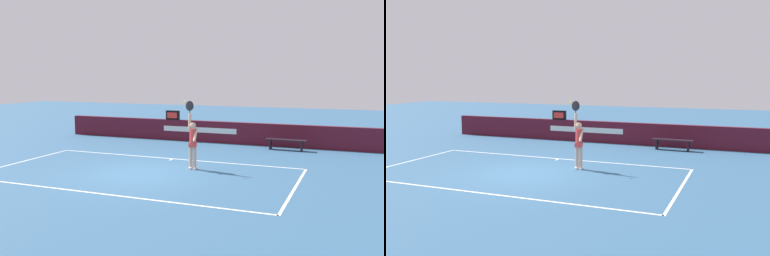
% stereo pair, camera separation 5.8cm
% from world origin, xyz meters
% --- Properties ---
extents(ground_plane, '(60.00, 60.00, 0.00)m').
position_xyz_m(ground_plane, '(0.00, 0.00, 0.00)').
color(ground_plane, '#335D82').
extents(court_lines, '(10.11, 5.24, 0.00)m').
position_xyz_m(court_lines, '(0.00, 0.07, 0.00)').
color(court_lines, white).
rests_on(court_lines, ground).
extents(back_wall, '(15.55, 0.28, 1.02)m').
position_xyz_m(back_wall, '(-0.00, 7.01, 0.51)').
color(back_wall, '#4B1120').
rests_on(back_wall, ground).
extents(speed_display, '(0.68, 0.20, 0.45)m').
position_xyz_m(speed_display, '(-1.97, 7.00, 1.24)').
color(speed_display, black).
rests_on(speed_display, back_wall).
extents(tennis_player, '(0.44, 0.39, 2.35)m').
position_xyz_m(tennis_player, '(1.38, 1.23, 0.97)').
color(tennis_player, tan).
rests_on(tennis_player, ground).
extents(tennis_ball, '(0.07, 0.07, 0.07)m').
position_xyz_m(tennis_ball, '(1.18, 1.01, 2.33)').
color(tennis_ball, '#D0DB32').
extents(courtside_bench_near, '(1.76, 0.40, 0.47)m').
position_xyz_m(courtside_bench_near, '(3.74, 6.16, 0.37)').
color(courtside_bench_near, black).
rests_on(courtside_bench_near, ground).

